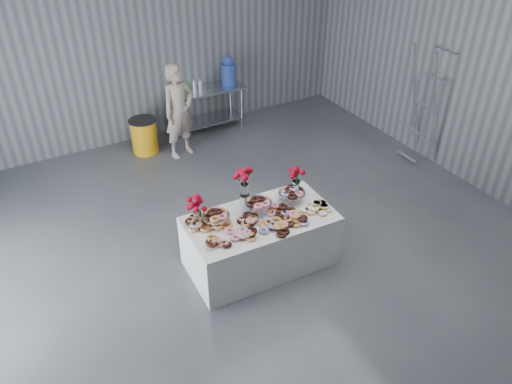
{
  "coord_description": "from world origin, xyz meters",
  "views": [
    {
      "loc": [
        -2.59,
        -4.2,
        4.58
      ],
      "look_at": [
        0.04,
        0.49,
        0.95
      ],
      "focal_mm": 35.0,
      "sensor_mm": 36.0,
      "label": 1
    }
  ],
  "objects_px": {
    "display_table": "(260,241)",
    "person": "(179,112)",
    "stepladder": "(425,106)",
    "water_jug": "(228,72)",
    "prep_table": "(206,102)",
    "trash_barrel": "(144,136)"
  },
  "relations": [
    {
      "from": "prep_table",
      "to": "trash_barrel",
      "type": "distance_m",
      "value": 1.39
    },
    {
      "from": "person",
      "to": "stepladder",
      "type": "relative_size",
      "value": 0.8
    },
    {
      "from": "display_table",
      "to": "person",
      "type": "relative_size",
      "value": 1.12
    },
    {
      "from": "water_jug",
      "to": "display_table",
      "type": "bearing_deg",
      "value": -111.12
    },
    {
      "from": "prep_table",
      "to": "person",
      "type": "distance_m",
      "value": 1.02
    },
    {
      "from": "display_table",
      "to": "trash_barrel",
      "type": "height_order",
      "value": "display_table"
    },
    {
      "from": "display_table",
      "to": "stepladder",
      "type": "relative_size",
      "value": 0.89
    },
    {
      "from": "prep_table",
      "to": "trash_barrel",
      "type": "height_order",
      "value": "prep_table"
    },
    {
      "from": "water_jug",
      "to": "trash_barrel",
      "type": "height_order",
      "value": "water_jug"
    },
    {
      "from": "prep_table",
      "to": "water_jug",
      "type": "xyz_separation_m",
      "value": [
        0.5,
        -0.0,
        0.53
      ]
    },
    {
      "from": "person",
      "to": "display_table",
      "type": "bearing_deg",
      "value": -109.81
    },
    {
      "from": "prep_table",
      "to": "person",
      "type": "relative_size",
      "value": 0.88
    },
    {
      "from": "water_jug",
      "to": "person",
      "type": "relative_size",
      "value": 0.33
    },
    {
      "from": "prep_table",
      "to": "stepladder",
      "type": "height_order",
      "value": "stepladder"
    },
    {
      "from": "display_table",
      "to": "person",
      "type": "height_order",
      "value": "person"
    },
    {
      "from": "person",
      "to": "trash_barrel",
      "type": "height_order",
      "value": "person"
    },
    {
      "from": "display_table",
      "to": "stepladder",
      "type": "distance_m",
      "value": 4.0
    },
    {
      "from": "person",
      "to": "stepladder",
      "type": "distance_m",
      "value": 4.24
    },
    {
      "from": "water_jug",
      "to": "trash_barrel",
      "type": "bearing_deg",
      "value": -173.8
    },
    {
      "from": "display_table",
      "to": "person",
      "type": "bearing_deg",
      "value": 86.18
    },
    {
      "from": "display_table",
      "to": "person",
      "type": "distance_m",
      "value": 3.32
    },
    {
      "from": "display_table",
      "to": "stepladder",
      "type": "xyz_separation_m",
      "value": [
        3.81,
        1.02,
        0.69
      ]
    }
  ]
}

